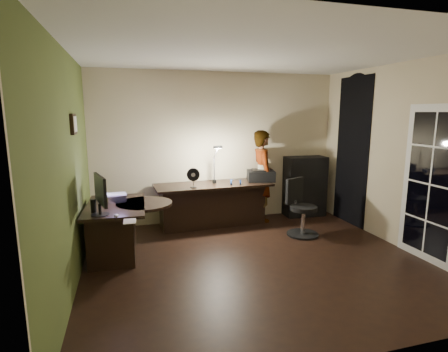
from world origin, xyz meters
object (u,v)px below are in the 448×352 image
object	(u,v)px
desk_right	(213,205)
monitor	(99,201)
person	(262,176)
desk_left	(117,230)
office_chair	(304,208)
cabinet	(305,186)

from	to	relation	value
desk_right	monitor	bearing A→B (deg)	-145.68
desk_right	person	xyz separation A→B (m)	(0.95, 0.09, 0.46)
desk_left	office_chair	world-z (taller)	office_chair
monitor	office_chair	bearing A→B (deg)	-6.29
desk_left	office_chair	size ratio (longest dim) A/B	1.37
cabinet	desk_left	bearing A→B (deg)	-161.63
monitor	cabinet	bearing A→B (deg)	7.29
cabinet	person	xyz separation A→B (m)	(-0.91, -0.06, 0.26)
cabinet	office_chair	world-z (taller)	cabinet
monitor	desk_left	bearing A→B (deg)	54.65
desk_left	desk_right	world-z (taller)	desk_right
monitor	person	bearing A→B (deg)	12.60
monitor	person	distance (m)	3.09
cabinet	monitor	xyz separation A→B (m)	(-3.65, -1.49, 0.33)
desk_left	desk_right	size ratio (longest dim) A/B	0.63
desk_left	person	bearing A→B (deg)	23.13
cabinet	desk_right	bearing A→B (deg)	-173.54
desk_right	cabinet	xyz separation A→B (m)	(1.86, 0.15, 0.20)
desk_right	office_chair	distance (m)	1.56
office_chair	cabinet	bearing A→B (deg)	39.36
desk_left	cabinet	world-z (taller)	cabinet
desk_right	office_chair	world-z (taller)	office_chair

